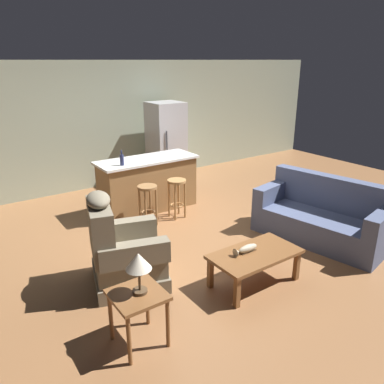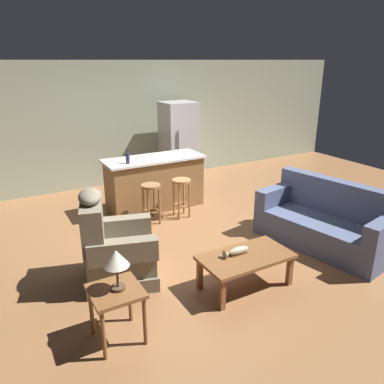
{
  "view_description": "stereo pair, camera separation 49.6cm",
  "coord_description": "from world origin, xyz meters",
  "px_view_note": "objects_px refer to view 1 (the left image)",
  "views": [
    {
      "loc": [
        -3.03,
        -4.38,
        2.6
      ],
      "look_at": [
        -0.04,
        -0.1,
        0.75
      ],
      "focal_mm": 35.0,
      "sensor_mm": 36.0,
      "label": 1
    },
    {
      "loc": [
        -2.61,
        -4.64,
        2.6
      ],
      "look_at": [
        -0.04,
        -0.1,
        0.75
      ],
      "focal_mm": 35.0,
      "sensor_mm": 36.0,
      "label": 2
    }
  ],
  "objects_px": {
    "bar_stool_left": "(148,198)",
    "bar_stool_right": "(177,191)",
    "fish_figurine": "(246,249)",
    "end_table": "(138,302)",
    "bottle_tall_green": "(122,160)",
    "recliner_near_lamp": "(122,252)",
    "kitchen_island": "(148,184)",
    "couch": "(322,218)",
    "coffee_table": "(255,257)",
    "refrigerator": "(166,143)",
    "table_lamp": "(138,263)"
  },
  "relations": [
    {
      "from": "bar_stool_left",
      "to": "bar_stool_right",
      "type": "relative_size",
      "value": 1.0
    },
    {
      "from": "fish_figurine",
      "to": "end_table",
      "type": "xyz_separation_m",
      "value": [
        -1.54,
        -0.19,
        -0.0
      ]
    },
    {
      "from": "bottle_tall_green",
      "to": "recliner_near_lamp",
      "type": "bearing_deg",
      "value": -116.14
    },
    {
      "from": "kitchen_island",
      "to": "bottle_tall_green",
      "type": "bearing_deg",
      "value": -163.86
    },
    {
      "from": "bar_stool_right",
      "to": "couch",
      "type": "bearing_deg",
      "value": -55.61
    },
    {
      "from": "coffee_table",
      "to": "end_table",
      "type": "height_order",
      "value": "end_table"
    },
    {
      "from": "refrigerator",
      "to": "bottle_tall_green",
      "type": "height_order",
      "value": "refrigerator"
    },
    {
      "from": "fish_figurine",
      "to": "bar_stool_left",
      "type": "height_order",
      "value": "bar_stool_left"
    },
    {
      "from": "recliner_near_lamp",
      "to": "table_lamp",
      "type": "distance_m",
      "value": 1.18
    },
    {
      "from": "bar_stool_right",
      "to": "bottle_tall_green",
      "type": "relative_size",
      "value": 2.67
    },
    {
      "from": "table_lamp",
      "to": "couch",
      "type": "bearing_deg",
      "value": 7.46
    },
    {
      "from": "couch",
      "to": "bar_stool_left",
      "type": "relative_size",
      "value": 2.98
    },
    {
      "from": "coffee_table",
      "to": "bottle_tall_green",
      "type": "height_order",
      "value": "bottle_tall_green"
    },
    {
      "from": "end_table",
      "to": "bottle_tall_green",
      "type": "xyz_separation_m",
      "value": [
        1.21,
        2.86,
        0.59
      ]
    },
    {
      "from": "bar_stool_right",
      "to": "fish_figurine",
      "type": "bearing_deg",
      "value": -101.27
    },
    {
      "from": "bar_stool_right",
      "to": "bottle_tall_green",
      "type": "distance_m",
      "value": 1.07
    },
    {
      "from": "bottle_tall_green",
      "to": "bar_stool_right",
      "type": "bearing_deg",
      "value": -31.61
    },
    {
      "from": "couch",
      "to": "bottle_tall_green",
      "type": "xyz_separation_m",
      "value": [
        -2.11,
        2.44,
        0.71
      ]
    },
    {
      "from": "kitchen_island",
      "to": "bar_stool_left",
      "type": "height_order",
      "value": "kitchen_island"
    },
    {
      "from": "couch",
      "to": "end_table",
      "type": "xyz_separation_m",
      "value": [
        -3.32,
        -0.43,
        0.12
      ]
    },
    {
      "from": "coffee_table",
      "to": "refrigerator",
      "type": "relative_size",
      "value": 0.62
    },
    {
      "from": "fish_figurine",
      "to": "recliner_near_lamp",
      "type": "bearing_deg",
      "value": 144.73
    },
    {
      "from": "coffee_table",
      "to": "bar_stool_left",
      "type": "relative_size",
      "value": 1.62
    },
    {
      "from": "couch",
      "to": "bar_stool_right",
      "type": "distance_m",
      "value": 2.38
    },
    {
      "from": "coffee_table",
      "to": "kitchen_island",
      "type": "xyz_separation_m",
      "value": [
        0.13,
        2.9,
        0.11
      ]
    },
    {
      "from": "bar_stool_right",
      "to": "refrigerator",
      "type": "relative_size",
      "value": 0.39
    },
    {
      "from": "table_lamp",
      "to": "bottle_tall_green",
      "type": "height_order",
      "value": "bottle_tall_green"
    },
    {
      "from": "end_table",
      "to": "table_lamp",
      "type": "relative_size",
      "value": 1.37
    },
    {
      "from": "bar_stool_right",
      "to": "recliner_near_lamp",
      "type": "bearing_deg",
      "value": -140.94
    },
    {
      "from": "fish_figurine",
      "to": "bar_stool_right",
      "type": "bearing_deg",
      "value": 78.73
    },
    {
      "from": "fish_figurine",
      "to": "end_table",
      "type": "relative_size",
      "value": 0.61
    },
    {
      "from": "table_lamp",
      "to": "bar_stool_left",
      "type": "xyz_separation_m",
      "value": [
        1.38,
        2.4,
        -0.4
      ]
    },
    {
      "from": "coffee_table",
      "to": "fish_figurine",
      "type": "bearing_deg",
      "value": 143.02
    },
    {
      "from": "bottle_tall_green",
      "to": "bar_stool_left",
      "type": "bearing_deg",
      "value": -67.02
    },
    {
      "from": "fish_figurine",
      "to": "couch",
      "type": "bearing_deg",
      "value": 7.68
    },
    {
      "from": "couch",
      "to": "recliner_near_lamp",
      "type": "distance_m",
      "value": 3.07
    },
    {
      "from": "recliner_near_lamp",
      "to": "bar_stool_left",
      "type": "height_order",
      "value": "recliner_near_lamp"
    },
    {
      "from": "recliner_near_lamp",
      "to": "bottle_tall_green",
      "type": "relative_size",
      "value": 4.71
    },
    {
      "from": "table_lamp",
      "to": "refrigerator",
      "type": "height_order",
      "value": "refrigerator"
    },
    {
      "from": "bar_stool_left",
      "to": "table_lamp",
      "type": "bearing_deg",
      "value": -119.98
    },
    {
      "from": "couch",
      "to": "recliner_near_lamp",
      "type": "xyz_separation_m",
      "value": [
        -3.0,
        0.62,
        0.08
      ]
    },
    {
      "from": "fish_figurine",
      "to": "bar_stool_right",
      "type": "height_order",
      "value": "bar_stool_right"
    },
    {
      "from": "bar_stool_left",
      "to": "kitchen_island",
      "type": "bearing_deg",
      "value": 61.02
    },
    {
      "from": "coffee_table",
      "to": "kitchen_island",
      "type": "height_order",
      "value": "kitchen_island"
    },
    {
      "from": "bar_stool_right",
      "to": "bottle_tall_green",
      "type": "xyz_separation_m",
      "value": [
        -0.77,
        0.47,
        0.57
      ]
    },
    {
      "from": "bottle_tall_green",
      "to": "table_lamp",
      "type": "bearing_deg",
      "value": -112.41
    },
    {
      "from": "end_table",
      "to": "bar_stool_right",
      "type": "distance_m",
      "value": 3.1
    },
    {
      "from": "table_lamp",
      "to": "bar_stool_left",
      "type": "bearing_deg",
      "value": 60.02
    },
    {
      "from": "table_lamp",
      "to": "bar_stool_right",
      "type": "height_order",
      "value": "table_lamp"
    },
    {
      "from": "end_table",
      "to": "table_lamp",
      "type": "height_order",
      "value": "table_lamp"
    }
  ]
}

